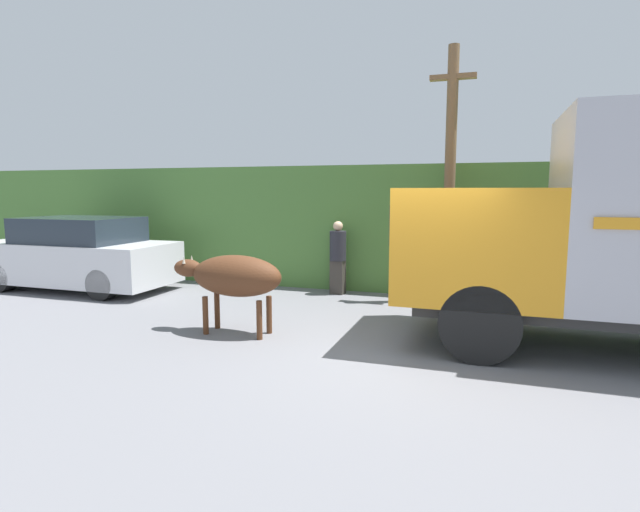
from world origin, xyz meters
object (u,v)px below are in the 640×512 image
Objects in this scene: brown_cow at (234,276)px; parked_suv at (77,255)px; pedestrian_on_hill at (338,255)px; utility_pole at (450,171)px.

parked_suv reaches higher than brown_cow.
utility_pole reaches higher than pedestrian_on_hill.
parked_suv is 6.06m from pedestrian_on_hill.
parked_suv is (-5.22, 2.13, -0.12)m from brown_cow.
brown_cow is at bearing 89.25° from pedestrian_on_hill.
utility_pole is at bearing 35.77° from brown_cow.
parked_suv is 0.89× the size of utility_pole.
brown_cow is 0.42× the size of parked_suv.
pedestrian_on_hill is 2.96m from utility_pole.
pedestrian_on_hill reaches higher than brown_cow.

